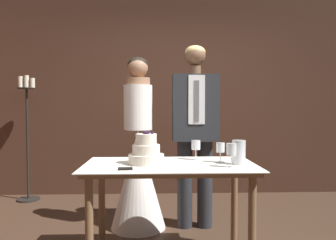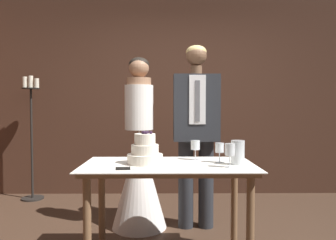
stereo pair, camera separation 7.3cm
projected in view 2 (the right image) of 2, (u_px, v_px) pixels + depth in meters
The scene contains 11 objects.
wall_back at pixel (176, 96), 4.53m from camera, with size 5.23×0.12×2.70m, color #472B1E.
cake_table at pixel (169, 177), 2.48m from camera, with size 1.29×0.70×0.77m.
tiered_cake at pixel (145, 152), 2.48m from camera, with size 0.27×0.27×0.25m.
cake_knife at pixel (134, 169), 2.24m from camera, with size 0.42×0.05×0.02m.
wine_glass_near at pixel (220, 148), 2.53m from camera, with size 0.07×0.07×0.15m.
wine_glass_middle at pixel (195, 146), 2.66m from camera, with size 0.07×0.07×0.16m.
wine_glass_far at pixel (230, 150), 2.33m from camera, with size 0.07×0.07×0.17m.
hurricane_candle at pixel (238, 153), 2.44m from camera, with size 0.10×0.10×0.18m.
bride at pixel (139, 166), 3.24m from camera, with size 0.54×0.54×1.69m.
groom at pixel (196, 126), 3.23m from camera, with size 0.45×0.25×1.80m.
candle_stand at pixel (31, 136), 4.22m from camera, with size 0.28×0.28×1.60m.
Camera 2 is at (-0.16, -2.45, 1.20)m, focal length 35.00 mm.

